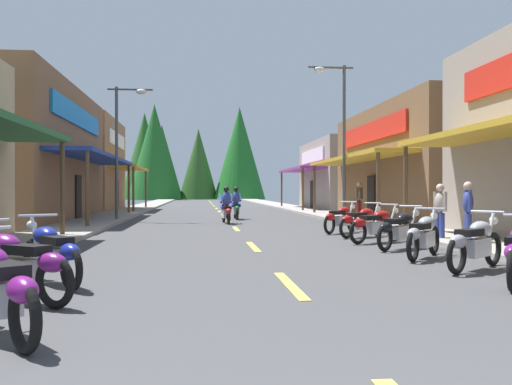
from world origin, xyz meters
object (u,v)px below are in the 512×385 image
motorcycle_parked_right_3 (400,229)px  motorcycle_parked_right_6 (341,218)px  motorcycle_parked_right_4 (376,225)px  pedestrian_browsing (359,198)px  rider_cruising_lead (226,208)px  streetlamp_right (338,122)px  motorcycle_parked_right_1 (475,243)px  motorcycle_parked_left_1 (15,264)px  motorcycle_parked_left_2 (51,252)px  pedestrian_waiting (440,209)px  motorcycle_parked_right_2 (423,235)px  rider_cruising_trailing (236,206)px  pedestrian_strolling (468,209)px  motorcycle_parked_right_5 (362,221)px  streetlamp_left (123,134)px

motorcycle_parked_right_3 → motorcycle_parked_right_6: same height
motorcycle_parked_right_4 → pedestrian_browsing: 11.49m
rider_cruising_lead → pedestrian_browsing: (6.37, 2.20, 0.40)m
streetlamp_right → motorcycle_parked_right_6: size_ratio=4.28×
motorcycle_parked_right_1 → motorcycle_parked_left_1: size_ratio=0.96×
motorcycle_parked_right_3 → rider_cruising_lead: 11.17m
motorcycle_parked_left_2 → pedestrian_waiting: pedestrian_waiting is taller
motorcycle_parked_right_2 → rider_cruising_lead: bearing=54.3°
motorcycle_parked_right_6 → pedestrian_waiting: size_ratio=1.02×
streetlamp_right → motorcycle_parked_left_1: 19.16m
motorcycle_parked_right_6 → motorcycle_parked_left_1: bearing=-169.0°
motorcycle_parked_right_3 → pedestrian_browsing: (2.73, 12.76, 0.57)m
motorcycle_parked_left_2 → pedestrian_browsing: (9.71, 17.09, 0.57)m
pedestrian_waiting → motorcycle_parked_right_2: bearing=51.9°
motorcycle_parked_right_6 → motorcycle_parked_left_1: same height
motorcycle_parked_right_4 → motorcycle_parked_right_6: bearing=59.8°
rider_cruising_trailing → pedestrian_strolling: size_ratio=1.31×
motorcycle_parked_right_5 → pedestrian_browsing: (2.66, 9.39, 0.57)m
pedestrian_browsing → motorcycle_parked_left_1: bearing=-69.2°
streetlamp_right → motorcycle_parked_left_1: (-8.39, -16.78, -3.92)m
motorcycle_parked_left_1 → pedestrian_waiting: bearing=-104.8°
motorcycle_parked_right_3 → pedestrian_strolling: 2.11m
streetlamp_right → motorcycle_parked_right_5: 8.77m
motorcycle_parked_right_1 → rider_cruising_lead: 14.57m
rider_cruising_trailing → pedestrian_waiting: (4.73, -12.35, 0.26)m
pedestrian_strolling → motorcycle_parked_right_2: bearing=-117.8°
streetlamp_right → motorcycle_parked_right_4: size_ratio=3.68×
motorcycle_parked_right_3 → motorcycle_parked_right_4: (-0.06, 1.63, 0.00)m
motorcycle_parked_right_1 → motorcycle_parked_right_6: 8.58m
streetlamp_left → motorcycle_parked_left_2: size_ratio=3.36×
rider_cruising_trailing → pedestrian_strolling: (4.98, -13.41, 0.29)m
motorcycle_parked_right_6 → rider_cruising_trailing: size_ratio=0.75×
streetlamp_right → motorcycle_parked_left_1: bearing=-116.6°
motorcycle_parked_right_2 → pedestrian_waiting: pedestrian_waiting is taller
motorcycle_parked_right_4 → motorcycle_parked_left_1: (-7.03, -7.28, 0.00)m
motorcycle_parked_left_1 → motorcycle_parked_right_5: bearing=-92.8°
streetlamp_left → motorcycle_parked_right_1: (8.21, -16.24, -3.45)m
motorcycle_parked_right_1 → pedestrian_strolling: bearing=25.5°
motorcycle_parked_right_5 → pedestrian_waiting: size_ratio=1.13×
motorcycle_parked_right_4 → pedestrian_waiting: 1.84m
motorcycle_parked_right_2 → rider_cruising_trailing: rider_cruising_trailing is taller
motorcycle_parked_right_3 → rider_cruising_lead: size_ratio=0.78×
rider_cruising_lead → motorcycle_parked_right_5: bearing=-157.6°
motorcycle_parked_right_1 → rider_cruising_trailing: bearing=60.6°
motorcycle_parked_right_4 → rider_cruising_trailing: 12.71m
rider_cruising_trailing → pedestrian_browsing: 5.87m
motorcycle_parked_left_2 → pedestrian_waiting: bearing=-91.1°
streetlamp_right → motorcycle_parked_right_3: (-1.30, -11.12, -3.92)m
motorcycle_parked_right_1 → motorcycle_parked_left_1: 7.44m
motorcycle_parked_right_5 → motorcycle_parked_right_1: bearing=-126.3°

